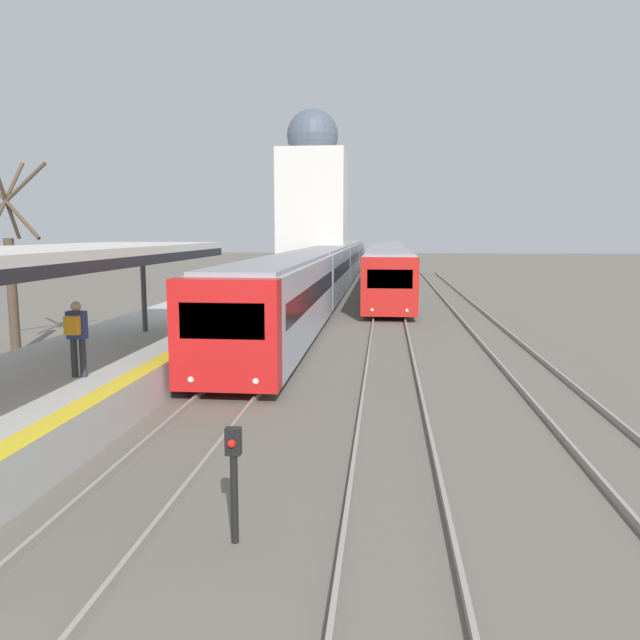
{
  "coord_description": "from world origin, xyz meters",
  "views": [
    {
      "loc": [
        3.8,
        -2.74,
        4.08
      ],
      "look_at": [
        2.01,
        14.41,
        1.63
      ],
      "focal_mm": 35.0,
      "sensor_mm": 36.0,
      "label": 1
    }
  ],
  "objects_px": {
    "train_near": "(332,265)",
    "train_far": "(388,263)",
    "signal_post_near": "(234,471)",
    "person_on_platform": "(76,333)"
  },
  "relations": [
    {
      "from": "train_near",
      "to": "train_far",
      "type": "relative_size",
      "value": 1.44
    },
    {
      "from": "train_far",
      "to": "signal_post_near",
      "type": "xyz_separation_m",
      "value": [
        -2.15,
        -41.53,
        -0.71
      ]
    },
    {
      "from": "train_near",
      "to": "signal_post_near",
      "type": "distance_m",
      "value": 37.02
    },
    {
      "from": "person_on_platform",
      "to": "train_near",
      "type": "distance_m",
      "value": 32.0
    },
    {
      "from": "person_on_platform",
      "to": "signal_post_near",
      "type": "bearing_deg",
      "value": -47.24
    },
    {
      "from": "train_near",
      "to": "signal_post_near",
      "type": "relative_size",
      "value": 38.71
    },
    {
      "from": "person_on_platform",
      "to": "signal_post_near",
      "type": "distance_m",
      "value": 7.0
    },
    {
      "from": "train_near",
      "to": "train_far",
      "type": "xyz_separation_m",
      "value": [
        4.02,
        4.57,
        -0.02
      ]
    },
    {
      "from": "train_near",
      "to": "train_far",
      "type": "height_order",
      "value": "train_near"
    },
    {
      "from": "train_near",
      "to": "person_on_platform",
      "type": "bearing_deg",
      "value": -95.07
    }
  ]
}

